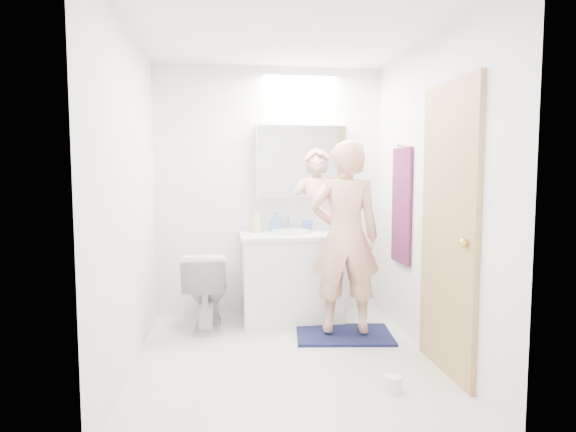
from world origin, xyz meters
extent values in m
plane|color=silver|center=(0.00, 0.00, 0.00)|extent=(2.50, 2.50, 0.00)
plane|color=white|center=(0.00, 0.00, 2.40)|extent=(2.50, 2.50, 0.00)
plane|color=white|center=(0.00, 1.25, 1.20)|extent=(2.50, 0.00, 2.50)
plane|color=white|center=(0.00, -1.25, 1.20)|extent=(2.50, 0.00, 2.50)
plane|color=white|center=(-1.10, 0.00, 1.20)|extent=(0.00, 2.50, 2.50)
plane|color=white|center=(1.10, 0.00, 1.20)|extent=(0.00, 2.50, 2.50)
cube|color=white|center=(0.17, 0.96, 0.39)|extent=(0.90, 0.55, 0.78)
cube|color=white|center=(0.17, 0.96, 0.80)|extent=(0.95, 0.58, 0.04)
cylinder|color=silver|center=(0.17, 0.99, 0.84)|extent=(0.36, 0.36, 0.03)
cylinder|color=#B4B4B8|center=(0.17, 1.19, 0.90)|extent=(0.02, 0.02, 0.16)
cube|color=white|center=(0.30, 1.18, 1.50)|extent=(0.88, 0.14, 0.70)
cube|color=silver|center=(0.30, 1.10, 1.50)|extent=(0.84, 0.01, 0.66)
imported|color=silver|center=(-0.61, 0.85, 0.35)|extent=(0.42, 0.70, 0.70)
cube|color=#12193B|center=(0.56, 0.45, 0.01)|extent=(0.86, 0.64, 0.02)
imported|color=tan|center=(0.56, 0.45, 0.85)|extent=(0.63, 0.45, 1.60)
cube|color=tan|center=(1.08, -0.35, 1.00)|extent=(0.04, 0.80, 2.00)
sphere|color=gold|center=(1.04, -0.65, 0.95)|extent=(0.06, 0.06, 0.06)
cube|color=#111936|center=(1.08, 0.55, 1.10)|extent=(0.02, 0.42, 1.00)
cylinder|color=silver|center=(1.07, 0.55, 1.62)|extent=(0.07, 0.02, 0.02)
imported|color=#CECE85|center=(-0.14, 1.11, 0.94)|extent=(0.12, 0.12, 0.24)
imported|color=#5179AF|center=(0.05, 1.15, 0.91)|extent=(0.12, 0.12, 0.19)
imported|color=#425DC6|center=(0.35, 1.12, 0.87)|extent=(0.13, 0.13, 0.10)
cylinder|color=white|center=(0.61, -0.62, 0.05)|extent=(0.11, 0.11, 0.10)
camera|label=1|loc=(-0.43, -3.50, 1.39)|focal=30.42mm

